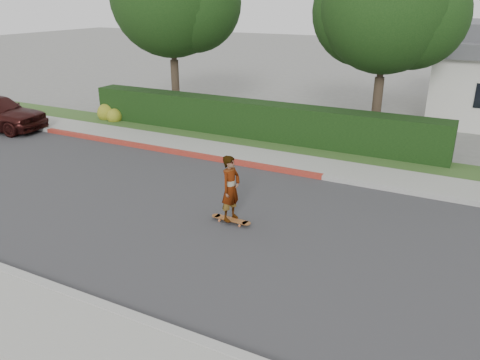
{
  "coord_description": "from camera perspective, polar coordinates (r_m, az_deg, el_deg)",
  "views": [
    {
      "loc": [
        4.94,
        -9.26,
        5.36
      ],
      "look_at": [
        -0.12,
        0.59,
        1.0
      ],
      "focal_mm": 35.0,
      "sensor_mm": 36.0,
      "label": 1
    }
  ],
  "objects": [
    {
      "name": "skateboard",
      "position": [
        11.87,
        -1.11,
        -4.85
      ],
      "size": [
        1.11,
        0.25,
        0.1
      ],
      "rotation": [
        0.0,
        0.0,
        -0.03
      ],
      "color": "#D16B39",
      "rests_on": "ground"
    },
    {
      "name": "hedge",
      "position": [
        18.85,
        1.39,
        7.32
      ],
      "size": [
        15.0,
        1.0,
        1.5
      ],
      "primitive_type": "cube",
      "color": "black",
      "rests_on": "ground"
    },
    {
      "name": "ground",
      "position": [
        11.79,
        -0.8,
        -5.57
      ],
      "size": [
        120.0,
        120.0,
        0.0
      ],
      "primitive_type": "plane",
      "color": "slate",
      "rests_on": "ground"
    },
    {
      "name": "curb_red_section",
      "position": [
        17.47,
        -9.05,
        3.61
      ],
      "size": [
        12.0,
        0.21,
        0.15
      ],
      "primitive_type": "cube",
      "color": "maroon",
      "rests_on": "ground"
    },
    {
      "name": "road",
      "position": [
        11.78,
        -0.8,
        -5.55
      ],
      "size": [
        60.0,
        8.0,
        0.01
      ],
      "primitive_type": "cube",
      "color": "#2D2D30",
      "rests_on": "ground"
    },
    {
      "name": "flowering_shrub",
      "position": [
        22.46,
        -15.62,
        7.76
      ],
      "size": [
        1.4,
        1.0,
        0.9
      ],
      "color": "#2D4C19",
      "rests_on": "ground"
    },
    {
      "name": "sidewalk_far",
      "position": [
        16.0,
        7.61,
        1.94
      ],
      "size": [
        60.0,
        1.6,
        0.12
      ],
      "primitive_type": "cube",
      "color": "gray",
      "rests_on": "ground"
    },
    {
      "name": "curb_far",
      "position": [
        15.2,
        6.45,
        0.99
      ],
      "size": [
        60.0,
        0.2,
        0.15
      ],
      "primitive_type": "cube",
      "color": "#9E9E99",
      "rests_on": "ground"
    },
    {
      "name": "curb_near",
      "position": [
        8.89,
        -13.77,
        -15.73
      ],
      "size": [
        60.0,
        0.2,
        0.15
      ],
      "primitive_type": "cube",
      "color": "#9E9E99",
      "rests_on": "ground"
    },
    {
      "name": "tree_center",
      "position": [
        18.78,
        17.56,
        19.17
      ],
      "size": [
        5.66,
        4.84,
        7.44
      ],
      "color": "#33261C",
      "rests_on": "ground"
    },
    {
      "name": "planting_strip",
      "position": [
        17.44,
        9.42,
        3.46
      ],
      "size": [
        60.0,
        1.6,
        0.1
      ],
      "primitive_type": "cube",
      "color": "#2D4C1E",
      "rests_on": "ground"
    },
    {
      "name": "skateboarder",
      "position": [
        11.51,
        -1.14,
        -1.02
      ],
      "size": [
        0.49,
        0.67,
        1.68
      ],
      "primitive_type": "imported",
      "rotation": [
        0.0,
        0.0,
        1.43
      ],
      "color": "white",
      "rests_on": "skateboard"
    },
    {
      "name": "sidewalk_near",
      "position": [
        8.41,
        -17.92,
        -18.86
      ],
      "size": [
        60.0,
        1.6,
        0.12
      ],
      "primitive_type": "cube",
      "color": "gray",
      "rests_on": "ground"
    }
  ]
}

